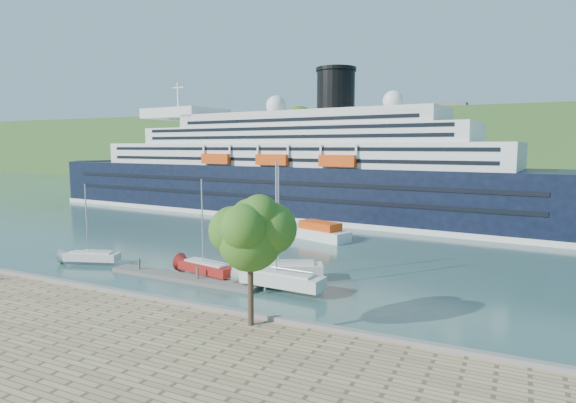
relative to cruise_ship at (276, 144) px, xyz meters
The scene contains 11 objects.
ground 53.57m from the cruise_ship, 79.89° to the right, with size 400.00×400.00×0.00m, color #2F5450.
far_hillside 94.21m from the cruise_ship, 84.44° to the left, with size 400.00×50.00×24.00m, color #375F26.
quay_coping 53.50m from the cruise_ship, 79.93° to the right, with size 220.00×0.50×0.30m, color slate.
cruise_ship is the anchor object (origin of this frame).
promenade_tree 58.96m from the cruise_ship, 64.32° to the right, with size 5.45×5.45×9.02m, color #2E651A, non-canonical shape.
floating_pontoon 46.89m from the cruise_ship, 73.85° to the right, with size 15.96×1.95×0.35m, color slate, non-canonical shape.
sailboat_white_near 43.75m from the cruise_ship, 89.36° to the right, with size 6.23×1.73×8.05m, color silver, non-canonical shape.
sailboat_red 44.81m from the cruise_ship, 71.31° to the right, with size 6.84×1.90×8.83m, color maroon, non-canonical shape.
sailboat_white_far 45.41m from the cruise_ship, 61.78° to the right, with size 7.76×2.15×10.02m, color silver, non-canonical shape.
tender_launch 28.43m from the cruise_ship, 49.89° to the right, with size 8.57×2.93×2.37m, color #D5410C, non-canonical shape.
sailboat_extra 48.95m from the cruise_ship, 62.15° to the right, with size 8.12×2.25×10.48m, color silver, non-canonical shape.
Camera 1 is at (31.17, -26.93, 12.25)m, focal length 30.00 mm.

